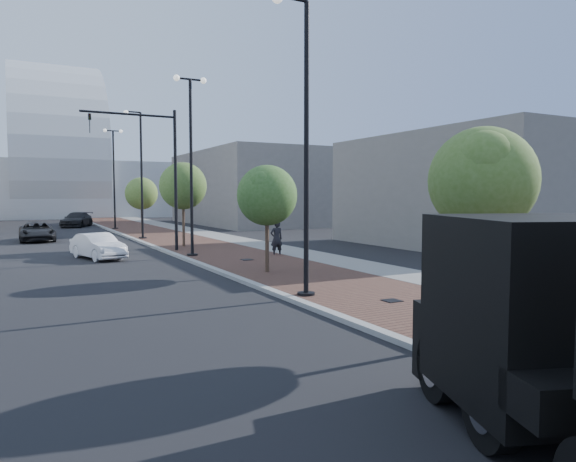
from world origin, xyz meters
name	(u,v)px	position (x,y,z in m)	size (l,w,h in m)	color
sidewalk	(162,232)	(3.50, 40.00, 0.06)	(7.00, 140.00, 0.12)	#4C2D23
concrete_strip	(193,231)	(6.20, 40.00, 0.07)	(2.40, 140.00, 0.13)	slate
curb	(120,234)	(0.00, 40.00, 0.07)	(0.30, 140.00, 0.14)	gray
white_sedan	(98,246)	(-3.81, 23.77, 0.65)	(1.38, 3.97, 1.31)	silver
dark_car_mid	(37,232)	(-6.23, 36.40, 0.67)	(2.24, 4.86, 1.35)	black
dark_car_far	(77,220)	(-2.08, 52.62, 0.74)	(2.08, 5.13, 1.49)	black
pedestrian	(276,239)	(4.71, 20.44, 0.95)	(0.70, 0.46, 1.91)	black
streetlight_1	(303,160)	(0.49, 10.00, 4.34)	(1.44, 0.56, 9.21)	black
streetlight_2	(191,164)	(0.60, 22.00, 4.82)	(1.72, 0.56, 9.28)	black
streetlight_3	(140,180)	(0.49, 34.00, 4.34)	(1.44, 0.56, 9.21)	black
streetlight_4	(114,178)	(0.60, 46.00, 4.82)	(1.72, 0.56, 9.28)	black
traffic_mast	(159,164)	(-0.30, 25.00, 4.98)	(5.09, 0.20, 8.00)	black
tree_0	(483,181)	(1.65, 4.02, 3.56)	(2.37, 2.32, 4.74)	#382619
tree_1	(268,196)	(1.65, 15.02, 3.23)	(2.49, 2.46, 4.47)	#382619
tree_2	(184,186)	(1.65, 27.02, 3.80)	(2.87, 2.87, 5.24)	#382619
tree_3	(142,194)	(1.65, 39.02, 3.37)	(2.63, 2.62, 4.69)	#382619
convention_center	(55,177)	(-2.00, 85.00, 6.00)	(50.00, 30.00, 50.00)	#AAB0B5
commercial_block_ne	(250,188)	(16.00, 50.00, 4.00)	(12.00, 22.00, 8.00)	slate
commercial_block_e	(467,191)	(18.00, 20.00, 3.50)	(10.00, 16.00, 7.00)	#66615C
utility_cover_1	(392,301)	(2.40, 8.00, 0.13)	(0.50, 0.50, 0.02)	black
utility_cover_2	(247,260)	(2.40, 19.00, 0.13)	(0.50, 0.50, 0.02)	black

